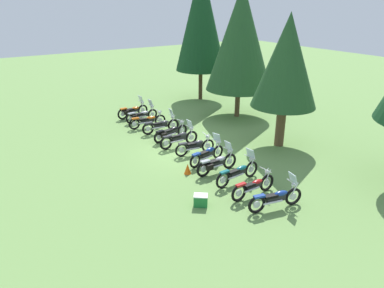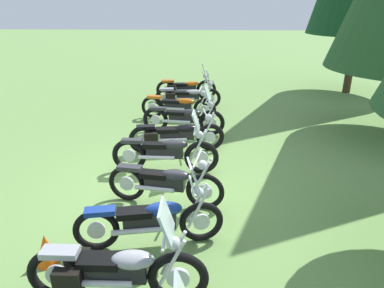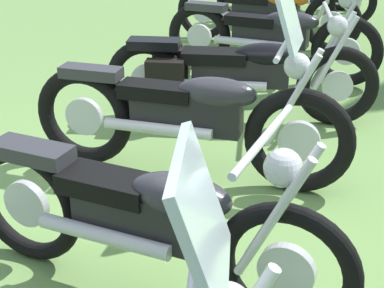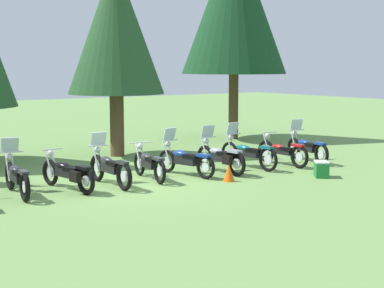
{
  "view_description": "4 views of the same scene",
  "coord_description": "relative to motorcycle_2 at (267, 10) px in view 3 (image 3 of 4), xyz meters",
  "views": [
    {
      "loc": [
        14.7,
        -9.11,
        7.35
      ],
      "look_at": [
        1.42,
        -0.47,
        0.94
      ],
      "focal_mm": 33.65,
      "sensor_mm": 36.0,
      "label": 1
    },
    {
      "loc": [
        6.31,
        0.92,
        3.49
      ],
      "look_at": [
        -0.2,
        0.61,
        0.83
      ],
      "focal_mm": 33.11,
      "sensor_mm": 36.0,
      "label": 2
    },
    {
      "loc": [
        3.07,
        1.06,
        2.0
      ],
      "look_at": [
        -0.06,
        0.2,
        0.51
      ],
      "focal_mm": 55.42,
      "sensor_mm": 36.0,
      "label": 3
    },
    {
      "loc": [
        -7.99,
        -14.17,
        3.18
      ],
      "look_at": [
        1.87,
        -0.27,
        0.96
      ],
      "focal_mm": 56.91,
      "sensor_mm": 36.0,
      "label": 4
    }
  ],
  "objects": [
    {
      "name": "ground_plane",
      "position": [
        4.28,
        -0.01,
        -0.45
      ],
      "size": [
        80.0,
        80.0,
        0.0
      ],
      "primitive_type": "plane",
      "color": "#6B934C"
    },
    {
      "name": "motorcycle_2",
      "position": [
        0.0,
        0.0,
        0.0
      ],
      "size": [
        0.69,
        2.37,
        1.01
      ],
      "rotation": [
        0.0,
        0.0,
        1.45
      ],
      "color": "black",
      "rests_on": "ground_plane"
    },
    {
      "name": "motorcycle_3",
      "position": [
        1.26,
        0.26,
        0.02
      ],
      "size": [
        0.66,
        2.31,
        1.37
      ],
      "rotation": [
        0.0,
        0.0,
        1.45
      ],
      "color": "black",
      "rests_on": "ground_plane"
    },
    {
      "name": "motorcycle_4",
      "position": [
        2.56,
        0.12,
        0.0
      ],
      "size": [
        0.78,
        2.34,
        1.0
      ],
      "rotation": [
        0.0,
        0.0,
        1.72
      ],
      "color": "black",
      "rests_on": "ground_plane"
    },
    {
      "name": "motorcycle_5",
      "position": [
        3.7,
        0.04,
        0.03
      ],
      "size": [
        0.66,
        2.31,
        1.38
      ],
      "rotation": [
        0.0,
        0.0,
        1.55
      ],
      "color": "black",
      "rests_on": "ground_plane"
    },
    {
      "name": "motorcycle_6",
      "position": [
        5.0,
        0.18,
        0.01
      ],
      "size": [
        0.77,
        2.15,
        1.0
      ],
      "rotation": [
        0.0,
        0.0,
        1.42
      ],
      "color": "black",
      "rests_on": "ground_plane"
    }
  ]
}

